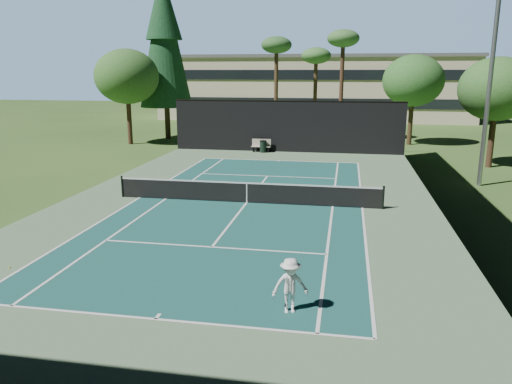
# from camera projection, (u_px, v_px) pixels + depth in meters

# --- Properties ---
(ground) EXTENTS (160.00, 160.00, 0.00)m
(ground) POSITION_uv_depth(u_px,v_px,m) (247.00, 203.00, 24.12)
(ground) COLOR #345821
(ground) RESTS_ON ground
(apron_slab) EXTENTS (18.00, 32.00, 0.01)m
(apron_slab) POSITION_uv_depth(u_px,v_px,m) (247.00, 203.00, 24.12)
(apron_slab) COLOR #5E7E58
(apron_slab) RESTS_ON ground
(court_surface) EXTENTS (10.97, 23.77, 0.01)m
(court_surface) POSITION_uv_depth(u_px,v_px,m) (247.00, 203.00, 24.12)
(court_surface) COLOR #19524D
(court_surface) RESTS_ON ground
(court_lines) EXTENTS (11.07, 23.87, 0.01)m
(court_lines) POSITION_uv_depth(u_px,v_px,m) (247.00, 202.00, 24.12)
(court_lines) COLOR white
(court_lines) RESTS_ON ground
(tennis_net) EXTENTS (12.90, 0.10, 1.10)m
(tennis_net) POSITION_uv_depth(u_px,v_px,m) (247.00, 192.00, 23.99)
(tennis_net) COLOR black
(tennis_net) RESTS_ON ground
(fence) EXTENTS (18.04, 32.05, 4.03)m
(fence) POSITION_uv_depth(u_px,v_px,m) (247.00, 162.00, 23.71)
(fence) COLOR black
(fence) RESTS_ON ground
(player) EXTENTS (1.10, 0.84, 1.50)m
(player) POSITION_uv_depth(u_px,v_px,m) (290.00, 286.00, 12.99)
(player) COLOR white
(player) RESTS_ON ground
(tennis_ball_a) EXTENTS (0.07, 0.07, 0.07)m
(tennis_ball_a) POSITION_uv_depth(u_px,v_px,m) (9.00, 267.00, 16.09)
(tennis_ball_a) COLOR yellow
(tennis_ball_a) RESTS_ON ground
(tennis_ball_b) EXTENTS (0.06, 0.06, 0.06)m
(tennis_ball_b) POSITION_uv_depth(u_px,v_px,m) (229.00, 196.00, 25.29)
(tennis_ball_b) COLOR #E8F537
(tennis_ball_b) RESTS_ON ground
(tennis_ball_c) EXTENTS (0.07, 0.07, 0.07)m
(tennis_ball_c) POSITION_uv_depth(u_px,v_px,m) (243.00, 189.00, 26.74)
(tennis_ball_c) COLOR #EAF237
(tennis_ball_c) RESTS_ON ground
(tennis_ball_d) EXTENTS (0.07, 0.07, 0.07)m
(tennis_ball_d) POSITION_uv_depth(u_px,v_px,m) (225.00, 182.00, 28.66)
(tennis_ball_d) COLOR #D0E233
(tennis_ball_d) RESTS_ON ground
(park_bench) EXTENTS (1.50, 0.45, 1.02)m
(park_bench) POSITION_uv_depth(u_px,v_px,m) (261.00, 145.00, 39.28)
(park_bench) COLOR beige
(park_bench) RESTS_ON ground
(trash_bin) EXTENTS (0.56, 0.56, 0.95)m
(trash_bin) POSITION_uv_depth(u_px,v_px,m) (263.00, 146.00, 39.04)
(trash_bin) COLOR black
(trash_bin) RESTS_ON ground
(pine_tree) EXTENTS (4.80, 4.80, 15.00)m
(pine_tree) POSITION_uv_depth(u_px,v_px,m) (164.00, 33.00, 45.00)
(pine_tree) COLOR #47321E
(pine_tree) RESTS_ON ground
(palm_a) EXTENTS (2.80, 2.80, 9.32)m
(palm_a) POSITION_uv_depth(u_px,v_px,m) (276.00, 49.00, 45.50)
(palm_a) COLOR #4F3721
(palm_a) RESTS_ON ground
(palm_b) EXTENTS (2.80, 2.80, 8.42)m
(palm_b) POSITION_uv_depth(u_px,v_px,m) (316.00, 59.00, 47.00)
(palm_b) COLOR #4F3622
(palm_b) RESTS_ON ground
(palm_c) EXTENTS (2.80, 2.80, 9.77)m
(palm_c) POSITION_uv_depth(u_px,v_px,m) (343.00, 43.00, 43.40)
(palm_c) COLOR #4C2F20
(palm_c) RESTS_ON ground
(decid_tree_a) EXTENTS (5.12, 5.12, 7.62)m
(decid_tree_a) POSITION_uv_depth(u_px,v_px,m) (413.00, 81.00, 42.15)
(decid_tree_a) COLOR #48331E
(decid_tree_a) RESTS_ON ground
(decid_tree_b) EXTENTS (4.80, 4.80, 7.14)m
(decid_tree_b) POSITION_uv_depth(u_px,v_px,m) (497.00, 89.00, 31.97)
(decid_tree_b) COLOR #49301F
(decid_tree_b) RESTS_ON ground
(decid_tree_c) EXTENTS (5.44, 5.44, 8.09)m
(decid_tree_c) POSITION_uv_depth(u_px,v_px,m) (127.00, 77.00, 42.41)
(decid_tree_c) COLOR #4C3020
(decid_tree_c) RESTS_ON ground
(campus_building) EXTENTS (40.50, 12.50, 8.30)m
(campus_building) POSITION_uv_depth(u_px,v_px,m) (314.00, 87.00, 67.11)
(campus_building) COLOR beige
(campus_building) RESTS_ON ground
(light_pole) EXTENTS (0.90, 0.25, 12.22)m
(light_pole) POSITION_uv_depth(u_px,v_px,m) (492.00, 66.00, 26.26)
(light_pole) COLOR #919499
(light_pole) RESTS_ON ground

